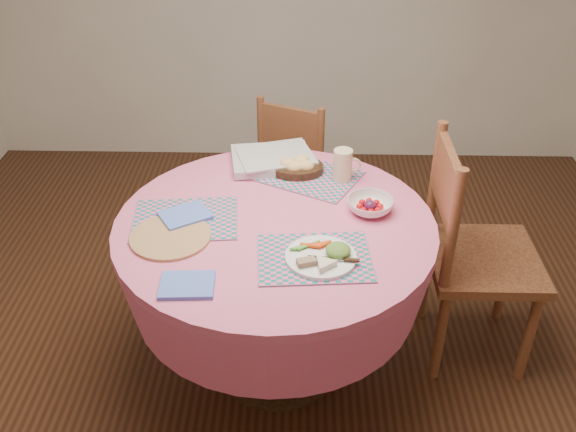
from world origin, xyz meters
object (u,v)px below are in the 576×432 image
bread_bowl (297,166)px  fruit_bowl (370,206)px  wicker_trivet (170,237)px  chair_back (300,167)px  latte_mug (343,165)px  dining_table (276,263)px  dinner_plate (323,256)px  chair_right (471,250)px

bread_bowl → fruit_bowl: 0.42m
bread_bowl → wicker_trivet: bearing=-132.8°
chair_back → latte_mug: 0.77m
dining_table → dinner_plate: 0.37m
wicker_trivet → fruit_bowl: 0.78m
dinner_plate → dining_table: bearing=126.6°
bread_bowl → fruit_bowl: bearing=-45.9°
wicker_trivet → fruit_bowl: fruit_bowl is taller
dining_table → bread_bowl: size_ratio=5.39×
chair_right → wicker_trivet: size_ratio=3.42×
chair_right → dinner_plate: bearing=120.6°
chair_right → latte_mug: bearing=69.5°
wicker_trivet → bread_bowl: size_ratio=1.30×
dinner_plate → fruit_bowl: (0.19, 0.33, 0.01)m
chair_right → dining_table: bearing=99.2°
dining_table → fruit_bowl: 0.44m
chair_right → bread_bowl: 0.81m
dinner_plate → latte_mug: (0.10, 0.57, 0.05)m
wicker_trivet → latte_mug: size_ratio=2.22×
chair_right → fruit_bowl: chair_right is taller
dining_table → wicker_trivet: (-0.38, -0.11, 0.20)m
dining_table → fruit_bowl: fruit_bowl is taller
dining_table → fruit_bowl: (0.37, 0.09, 0.22)m
dinner_plate → latte_mug: latte_mug is taller
dining_table → fruit_bowl: size_ratio=5.39×
dinner_plate → bread_bowl: bread_bowl is taller
dinner_plate → bread_bowl: size_ratio=1.10×
fruit_bowl → chair_right: bearing=6.0°
bread_bowl → latte_mug: bearing=-15.1°
latte_mug → fruit_bowl: bearing=-69.0°
wicker_trivet → bread_bowl: (0.46, 0.50, 0.03)m
chair_back → bread_bowl: chair_back is taller
dining_table → wicker_trivet: size_ratio=4.13×
latte_mug → fruit_bowl: 0.27m
chair_right → latte_mug: size_ratio=7.61×
chair_right → chair_back: bearing=40.3°
chair_right → fruit_bowl: 0.51m
chair_back → dinner_plate: 1.27m
bread_bowl → fruit_bowl: (0.29, -0.30, -0.01)m
dining_table → latte_mug: (0.27, 0.33, 0.27)m
wicker_trivet → dinner_plate: bearing=-12.9°
dining_table → chair_back: 0.99m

